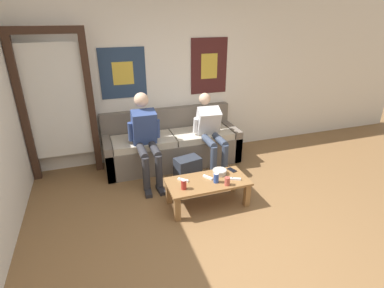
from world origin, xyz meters
The scene contains 16 objects.
ground_plane centered at (0.00, 0.00, 0.00)m, with size 18.00×18.00×0.00m, color brown.
wall_back centered at (0.00, 2.61, 1.28)m, with size 10.00×0.07×2.55m.
door_frame centered at (-1.60, 2.39, 1.20)m, with size 1.00×0.10×2.15m.
couch centered at (0.02, 2.24, 0.30)m, with size 2.17×0.74×0.86m.
coffee_table centered at (0.13, 0.92, 0.28)m, with size 1.04×0.51×0.35m.
person_seated_adult centered at (-0.47, 1.85, 0.70)m, with size 0.47×0.86×1.27m.
person_seated_teen centered at (0.54, 1.88, 0.64)m, with size 0.47×0.92×1.16m.
backpack centered at (0.05, 1.50, 0.19)m, with size 0.40×0.32×0.40m.
ceramic_bowl centered at (0.34, 1.03, 0.38)m, with size 0.19×0.19×0.07m.
pillar_candle centered at (0.31, 0.75, 0.40)m, with size 0.07×0.07×0.12m.
drink_can_blue centered at (0.21, 0.85, 0.41)m, with size 0.07×0.07×0.12m.
drink_can_red centered at (-0.22, 0.84, 0.41)m, with size 0.07×0.07×0.12m.
game_controller_near_left centered at (-0.17, 1.02, 0.36)m, with size 0.13×0.13×0.03m.
game_controller_near_right centered at (0.15, 0.98, 0.36)m, with size 0.10×0.14×0.03m.
game_controller_far_center centered at (0.46, 0.83, 0.36)m, with size 0.14×0.09×0.03m.
cell_phone centered at (0.54, 1.07, 0.35)m, with size 0.11×0.15×0.01m.
Camera 1 is at (-1.12, -2.12, 2.30)m, focal length 28.00 mm.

